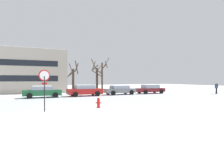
% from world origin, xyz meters
% --- Properties ---
extents(ground_plane, '(120.00, 120.00, 0.00)m').
position_xyz_m(ground_plane, '(0.00, 0.00, 0.00)').
color(ground_plane, white).
extents(road_surface, '(80.00, 9.53, 0.00)m').
position_xyz_m(road_surface, '(0.00, 3.76, 0.00)').
color(road_surface, '#B7BCC4').
rests_on(road_surface, ground).
extents(stop_sign, '(0.74, 0.19, 2.84)m').
position_xyz_m(stop_sign, '(-2.16, -1.47, 1.99)').
color(stop_sign, black).
rests_on(stop_sign, ground).
extents(fire_hydrant, '(0.44, 0.30, 0.84)m').
position_xyz_m(fire_hydrant, '(1.78, -1.24, 0.42)').
color(fire_hydrant, red).
rests_on(fire_hydrant, ground).
extents(parked_car_green, '(4.39, 2.08, 1.42)m').
position_xyz_m(parked_car_green, '(-1.63, 9.36, 0.73)').
color(parked_car_green, '#1E6038').
rests_on(parked_car_green, ground).
extents(parked_car_red, '(4.53, 2.13, 1.49)m').
position_xyz_m(parked_car_red, '(3.67, 9.35, 0.76)').
color(parked_car_red, red).
rests_on(parked_car_red, ground).
extents(parked_car_gray, '(4.50, 2.13, 1.35)m').
position_xyz_m(parked_car_gray, '(8.97, 9.61, 0.70)').
color(parked_car_gray, slate).
rests_on(parked_car_gray, ground).
extents(parked_car_maroon, '(4.51, 2.00, 1.40)m').
position_xyz_m(parked_car_maroon, '(14.27, 9.51, 0.72)').
color(parked_car_maroon, maroon).
rests_on(parked_car_maroon, ground).
extents(pedestrian_crossing, '(0.47, 0.44, 1.73)m').
position_xyz_m(pedestrian_crossing, '(22.91, 4.67, 1.01)').
color(pedestrian_crossing, black).
rests_on(pedestrian_crossing, ground).
extents(tree_far_mid, '(1.65, 1.65, 4.82)m').
position_xyz_m(tree_far_mid, '(2.69, 11.73, 2.26)').
color(tree_far_mid, '#423326').
rests_on(tree_far_mid, ground).
extents(tree_far_right, '(1.78, 1.97, 5.45)m').
position_xyz_m(tree_far_right, '(7.06, 11.57, 2.69)').
color(tree_far_right, '#423326').
rests_on(tree_far_right, ground).
extents(tree_far_left, '(1.71, 1.89, 5.37)m').
position_xyz_m(tree_far_left, '(6.40, 12.34, 2.40)').
color(tree_far_left, '#423326').
rests_on(tree_far_left, ground).
extents(building_far_left, '(15.31, 11.64, 7.17)m').
position_xyz_m(building_far_left, '(-4.88, 22.33, 3.58)').
color(building_far_left, '#B2A899').
rests_on(building_far_left, ground).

